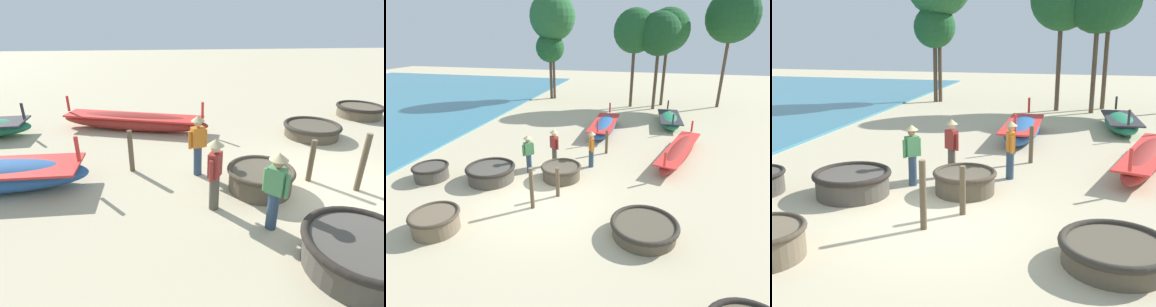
# 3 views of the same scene
# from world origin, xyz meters

# --- Properties ---
(ground_plane) EXTENTS (80.00, 80.00, 0.00)m
(ground_plane) POSITION_xyz_m (0.00, 0.00, 0.00)
(ground_plane) COLOR #C6B793
(coracle_weathered) EXTENTS (1.66, 1.66, 0.59)m
(coracle_weathered) POSITION_xyz_m (0.16, 1.99, 0.32)
(coracle_weathered) COLOR brown
(coracle_weathered) RESTS_ON ground
(coracle_nearest) EXTENTS (1.97, 1.97, 0.63)m
(coracle_nearest) POSITION_xyz_m (-2.56, 1.16, 0.35)
(coracle_nearest) COLOR #4C473F
(coracle_nearest) RESTS_ON ground
(coracle_beside_post) EXTENTS (2.01, 2.01, 0.48)m
(coracle_beside_post) POSITION_xyz_m (3.63, -1.07, 0.26)
(coracle_beside_post) COLOR brown
(coracle_beside_post) RESTS_ON ground
(long_boat_white_hull) EXTENTS (1.35, 4.83, 1.33)m
(long_boat_white_hull) POSITION_xyz_m (0.88, 8.65, 0.38)
(long_boat_white_hull) COLOR #285693
(long_boat_white_hull) RESTS_ON ground
(long_boat_green_hull) EXTENTS (2.57, 5.79, 1.22)m
(long_boat_green_hull) POSITION_xyz_m (5.01, 5.40, 0.35)
(long_boat_green_hull) COLOR maroon
(long_boat_green_hull) RESTS_ON ground
(long_boat_red_hull) EXTENTS (1.49, 4.32, 1.20)m
(long_boat_red_hull) POSITION_xyz_m (4.78, 11.23, 0.35)
(long_boat_red_hull) COLOR #237551
(long_boat_red_hull) RESTS_ON ground
(fisherman_with_hat) EXTENTS (0.36, 0.51, 1.67)m
(fisherman_with_hat) POSITION_xyz_m (1.13, 3.43, 0.96)
(fisherman_with_hat) COLOR #2D425B
(fisherman_with_hat) RESTS_ON ground
(fisherman_standing_left) EXTENTS (0.47, 0.36, 1.67)m
(fisherman_standing_left) POSITION_xyz_m (-0.54, 3.27, 0.96)
(fisherman_standing_left) COLOR #4C473D
(fisherman_standing_left) RESTS_ON ground
(fisherman_crouching) EXTENTS (0.40, 0.40, 1.67)m
(fisherman_crouching) POSITION_xyz_m (-1.34, 2.24, 0.96)
(fisherman_crouching) COLOR #2D425B
(fisherman_crouching) RESTS_ON ground
(mooring_post_mid_beach) EXTENTS (0.14, 0.14, 1.50)m
(mooring_post_mid_beach) POSITION_xyz_m (-0.14, -0.41, 0.75)
(mooring_post_mid_beach) COLOR brown
(mooring_post_mid_beach) RESTS_ON ground
(mooring_post_inland) EXTENTS (0.14, 0.14, 1.14)m
(mooring_post_inland) POSITION_xyz_m (0.46, 0.56, 0.57)
(mooring_post_inland) COLOR brown
(mooring_post_inland) RESTS_ON ground
(mooring_post_shoreline) EXTENTS (0.14, 0.14, 1.19)m
(mooring_post_shoreline) POSITION_xyz_m (1.54, 5.22, 0.60)
(mooring_post_shoreline) COLOR brown
(mooring_post_shoreline) RESTS_ON ground
(tree_leftmost) EXTENTS (3.14, 3.14, 7.14)m
(tree_leftmost) POSITION_xyz_m (3.69, 15.60, 5.55)
(tree_leftmost) COLOR #4C3D2D
(tree_leftmost) RESTS_ON ground
(tree_left_mid) EXTENTS (2.50, 2.50, 5.69)m
(tree_left_mid) POSITION_xyz_m (-5.51, 17.72, 4.41)
(tree_left_mid) COLOR #4C3D2D
(tree_left_mid) RESTS_ON ground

